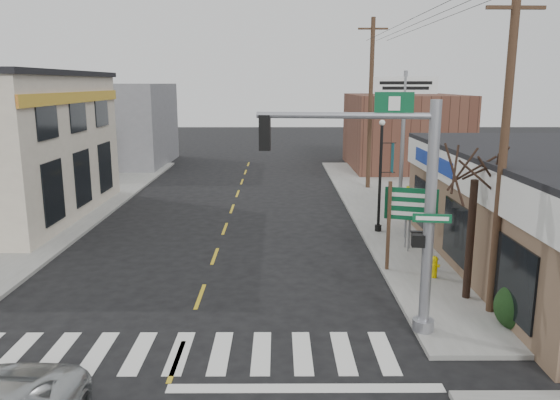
{
  "coord_description": "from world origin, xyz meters",
  "views": [
    {
      "loc": [
        2.41,
        -11.84,
        6.46
      ],
      "look_at": [
        2.47,
        5.16,
        2.8
      ],
      "focal_mm": 35.0,
      "sensor_mm": 36.0,
      "label": 1
    }
  ],
  "objects_px": {
    "bare_tree": "(476,157)",
    "utility_pole_near": "(503,153)",
    "traffic_signal_pole": "(402,194)",
    "lamp_post": "(382,167)",
    "dance_center_sign": "(404,105)",
    "utility_pole_far": "(371,103)",
    "guide_sign": "(410,214)",
    "fire_hydrant": "(434,266)"
  },
  "relations": [
    {
      "from": "bare_tree",
      "to": "utility_pole_near",
      "type": "relative_size",
      "value": 0.62
    },
    {
      "from": "traffic_signal_pole",
      "to": "bare_tree",
      "type": "xyz_separation_m",
      "value": [
        2.61,
        2.23,
        0.6
      ]
    },
    {
      "from": "lamp_post",
      "to": "utility_pole_near",
      "type": "height_order",
      "value": "utility_pole_near"
    },
    {
      "from": "dance_center_sign",
      "to": "utility_pole_far",
      "type": "bearing_deg",
      "value": 114.72
    },
    {
      "from": "utility_pole_near",
      "to": "utility_pole_far",
      "type": "bearing_deg",
      "value": 89.47
    },
    {
      "from": "lamp_post",
      "to": "utility_pole_near",
      "type": "relative_size",
      "value": 0.55
    },
    {
      "from": "traffic_signal_pole",
      "to": "lamp_post",
      "type": "height_order",
      "value": "traffic_signal_pole"
    },
    {
      "from": "lamp_post",
      "to": "utility_pole_near",
      "type": "distance_m",
      "value": 8.84
    },
    {
      "from": "guide_sign",
      "to": "utility_pole_far",
      "type": "height_order",
      "value": "utility_pole_far"
    },
    {
      "from": "utility_pole_near",
      "to": "lamp_post",
      "type": "bearing_deg",
      "value": 98.58
    },
    {
      "from": "traffic_signal_pole",
      "to": "bare_tree",
      "type": "bearing_deg",
      "value": 47.96
    },
    {
      "from": "traffic_signal_pole",
      "to": "utility_pole_near",
      "type": "xyz_separation_m",
      "value": [
        2.95,
        1.23,
        0.85
      ]
    },
    {
      "from": "traffic_signal_pole",
      "to": "utility_pole_far",
      "type": "bearing_deg",
      "value": 90.26
    },
    {
      "from": "fire_hydrant",
      "to": "utility_pole_far",
      "type": "height_order",
      "value": "utility_pole_far"
    },
    {
      "from": "lamp_post",
      "to": "utility_pole_far",
      "type": "xyz_separation_m",
      "value": [
        1.13,
        10.19,
        2.37
      ]
    },
    {
      "from": "bare_tree",
      "to": "utility_pole_far",
      "type": "bearing_deg",
      "value": 90.36
    },
    {
      "from": "traffic_signal_pole",
      "to": "utility_pole_near",
      "type": "bearing_deg",
      "value": 30.01
    },
    {
      "from": "lamp_post",
      "to": "traffic_signal_pole",
      "type": "bearing_deg",
      "value": -90.29
    },
    {
      "from": "traffic_signal_pole",
      "to": "fire_hydrant",
      "type": "bearing_deg",
      "value": 69.3
    },
    {
      "from": "guide_sign",
      "to": "fire_hydrant",
      "type": "distance_m",
      "value": 1.9
    },
    {
      "from": "fire_hydrant",
      "to": "bare_tree",
      "type": "height_order",
      "value": "bare_tree"
    },
    {
      "from": "dance_center_sign",
      "to": "utility_pole_near",
      "type": "height_order",
      "value": "utility_pole_near"
    },
    {
      "from": "lamp_post",
      "to": "dance_center_sign",
      "type": "height_order",
      "value": "dance_center_sign"
    },
    {
      "from": "traffic_signal_pole",
      "to": "guide_sign",
      "type": "bearing_deg",
      "value": 80.61
    },
    {
      "from": "fire_hydrant",
      "to": "utility_pole_near",
      "type": "xyz_separation_m",
      "value": [
        0.84,
        -2.73,
        4.09
      ]
    },
    {
      "from": "lamp_post",
      "to": "utility_pole_near",
      "type": "bearing_deg",
      "value": -71.84
    },
    {
      "from": "dance_center_sign",
      "to": "bare_tree",
      "type": "relative_size",
      "value": 1.29
    },
    {
      "from": "traffic_signal_pole",
      "to": "bare_tree",
      "type": "height_order",
      "value": "traffic_signal_pole"
    },
    {
      "from": "utility_pole_far",
      "to": "traffic_signal_pole",
      "type": "bearing_deg",
      "value": -96.96
    },
    {
      "from": "traffic_signal_pole",
      "to": "utility_pole_far",
      "type": "relative_size",
      "value": 0.61
    },
    {
      "from": "dance_center_sign",
      "to": "bare_tree",
      "type": "distance_m",
      "value": 13.42
    },
    {
      "from": "fire_hydrant",
      "to": "utility_pole_near",
      "type": "distance_m",
      "value": 4.99
    },
    {
      "from": "guide_sign",
      "to": "lamp_post",
      "type": "xyz_separation_m",
      "value": [
        -0.07,
        5.01,
        0.82
      ]
    },
    {
      "from": "fire_hydrant",
      "to": "bare_tree",
      "type": "xyz_separation_m",
      "value": [
        0.5,
        -1.72,
        3.84
      ]
    },
    {
      "from": "dance_center_sign",
      "to": "utility_pole_far",
      "type": "relative_size",
      "value": 0.69
    },
    {
      "from": "fire_hydrant",
      "to": "traffic_signal_pole",
      "type": "bearing_deg",
      "value": -118.08
    },
    {
      "from": "guide_sign",
      "to": "utility_pole_near",
      "type": "relative_size",
      "value": 0.35
    },
    {
      "from": "dance_center_sign",
      "to": "fire_hydrant",
      "type": "bearing_deg",
      "value": -85.54
    },
    {
      "from": "dance_center_sign",
      "to": "utility_pole_far",
      "type": "height_order",
      "value": "utility_pole_far"
    },
    {
      "from": "fire_hydrant",
      "to": "utility_pole_near",
      "type": "relative_size",
      "value": 0.08
    },
    {
      "from": "traffic_signal_pole",
      "to": "utility_pole_near",
      "type": "distance_m",
      "value": 3.3
    },
    {
      "from": "fire_hydrant",
      "to": "bare_tree",
      "type": "bearing_deg",
      "value": -73.94
    }
  ]
}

